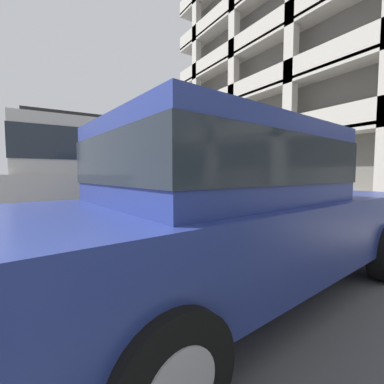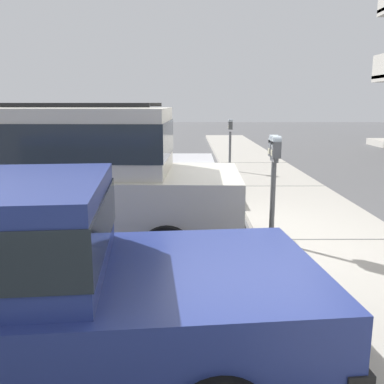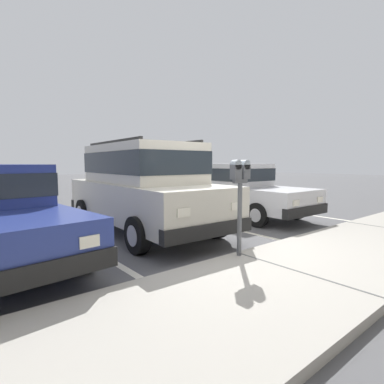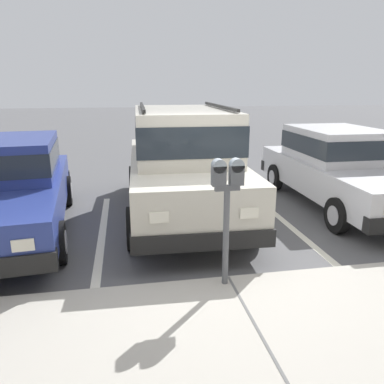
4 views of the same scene
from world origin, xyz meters
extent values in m
cube|color=#565659|center=(0.00, 0.00, -0.05)|extent=(80.00, 80.00, 0.10)
cube|color=#ADA89E|center=(0.00, 1.30, 0.06)|extent=(40.00, 2.20, 0.12)
cube|color=#606060|center=(0.00, 1.30, 0.12)|extent=(0.03, 2.16, 0.00)
cube|color=silver|center=(-1.61, -1.40, 0.00)|extent=(0.12, 4.80, 0.01)
cube|color=silver|center=(1.61, -1.40, 0.00)|extent=(0.12, 4.80, 0.01)
cube|color=beige|center=(0.15, -2.49, 0.73)|extent=(1.99, 4.76, 0.80)
cube|color=beige|center=(0.14, -2.54, 1.55)|extent=(1.72, 2.97, 0.84)
cube|color=#232B33|center=(0.14, -2.54, 1.57)|extent=(1.74, 2.99, 0.46)
cube|color=black|center=(0.22, -0.18, 0.45)|extent=(1.88, 0.22, 0.24)
cube|color=black|center=(0.07, -4.80, 0.45)|extent=(1.88, 0.22, 0.24)
cube|color=silver|center=(0.79, -0.15, 0.81)|extent=(0.24, 0.04, 0.14)
cube|color=silver|center=(-0.35, -0.11, 0.81)|extent=(0.24, 0.04, 0.14)
cylinder|color=black|center=(1.10, -1.06, 0.33)|extent=(0.22, 0.67, 0.66)
cylinder|color=#B2B2B7|center=(1.10, -1.06, 0.33)|extent=(0.23, 0.37, 0.36)
cylinder|color=black|center=(-0.71, -1.00, 0.33)|extent=(0.22, 0.67, 0.66)
cylinder|color=#B2B2B7|center=(-0.71, -1.00, 0.33)|extent=(0.23, 0.37, 0.36)
cylinder|color=black|center=(1.00, -3.97, 0.33)|extent=(0.22, 0.67, 0.66)
cylinder|color=#B2B2B7|center=(1.00, -3.97, 0.33)|extent=(0.23, 0.37, 0.36)
cylinder|color=black|center=(-0.80, -3.91, 0.33)|extent=(0.22, 0.67, 0.66)
cylinder|color=#B2B2B7|center=(-0.80, -3.91, 0.33)|extent=(0.23, 0.37, 0.36)
cube|color=black|center=(0.83, -2.56, 2.01)|extent=(0.14, 2.62, 0.05)
cube|color=black|center=(-0.54, -2.52, 2.01)|extent=(0.14, 2.62, 0.05)
cube|color=silver|center=(-3.09, -2.50, 0.60)|extent=(1.75, 4.42, 0.60)
cube|color=silver|center=(-3.09, -2.80, 1.22)|extent=(1.52, 2.00, 0.64)
cube|color=#232B33|center=(-3.09, -2.80, 1.24)|extent=(1.54, 2.02, 0.35)
cube|color=black|center=(-3.11, -4.66, 0.42)|extent=(1.74, 0.18, 0.24)
cylinder|color=black|center=(-2.24, -1.15, 0.30)|extent=(0.17, 0.60, 0.60)
cylinder|color=#B2B2B7|center=(-2.24, -1.15, 0.30)|extent=(0.18, 0.33, 0.33)
cylinder|color=black|center=(-2.27, -3.88, 0.30)|extent=(0.17, 0.60, 0.60)
cylinder|color=#B2B2B7|center=(-2.27, -3.88, 0.30)|extent=(0.18, 0.33, 0.33)
cylinder|color=black|center=(-3.94, -3.86, 0.30)|extent=(0.17, 0.60, 0.60)
cylinder|color=#B2B2B7|center=(-3.94, -3.86, 0.30)|extent=(0.18, 0.33, 0.33)
cube|color=navy|center=(3.07, -2.07, 0.60)|extent=(2.11, 4.54, 0.60)
cube|color=navy|center=(3.10, -2.37, 1.22)|extent=(1.68, 2.11, 0.64)
cube|color=#232B33|center=(3.10, -2.37, 1.24)|extent=(1.70, 2.14, 0.35)
cube|color=black|center=(3.28, -4.22, 0.42)|extent=(1.74, 0.33, 0.24)
cube|color=silver|center=(2.33, 0.08, 0.66)|extent=(0.24, 0.05, 0.14)
cylinder|color=black|center=(2.11, -0.80, 0.30)|extent=(0.22, 0.61, 0.60)
cylinder|color=#B2B2B7|center=(2.11, -0.80, 0.30)|extent=(0.21, 0.35, 0.33)
cylinder|color=black|center=(2.37, -3.51, 0.30)|extent=(0.22, 0.61, 0.60)
cylinder|color=#B2B2B7|center=(2.37, -3.51, 0.30)|extent=(0.21, 0.35, 0.33)
cylinder|color=#595B60|center=(0.08, 0.35, 0.69)|extent=(0.07, 0.07, 1.14)
cube|color=#595B60|center=(0.08, 0.35, 1.29)|extent=(0.28, 0.06, 0.06)
cube|color=#515459|center=(-0.02, 0.35, 1.43)|extent=(0.15, 0.11, 0.22)
cylinder|color=#8C99A3|center=(-0.02, 0.35, 1.54)|extent=(0.15, 0.11, 0.15)
cube|color=#B7B293|center=(-0.02, 0.29, 1.39)|extent=(0.08, 0.01, 0.08)
cube|color=#515459|center=(0.18, 0.35, 1.43)|extent=(0.15, 0.11, 0.22)
cylinder|color=#8C99A3|center=(0.18, 0.35, 1.54)|extent=(0.15, 0.11, 0.15)
cube|color=#B7B293|center=(0.18, 0.29, 1.39)|extent=(0.08, 0.01, 0.08)
camera|label=1|loc=(4.92, -3.82, 1.13)|focal=24.00mm
camera|label=2|loc=(5.83, -0.81, 2.04)|focal=40.00mm
camera|label=3|loc=(3.54, 3.44, 1.56)|focal=28.00mm
camera|label=4|loc=(1.16, 4.18, 2.36)|focal=35.00mm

